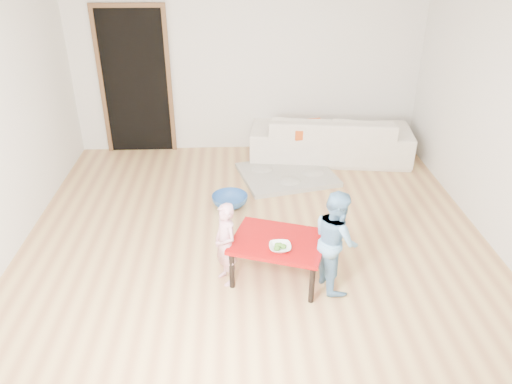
{
  "coord_description": "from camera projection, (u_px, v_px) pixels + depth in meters",
  "views": [
    {
      "loc": [
        -0.2,
        -4.6,
        3.01
      ],
      "look_at": [
        0.0,
        -0.2,
        0.65
      ],
      "focal_mm": 35.0,
      "sensor_mm": 36.0,
      "label": 1
    }
  ],
  "objects": [
    {
      "name": "basin",
      "position": [
        230.0,
        201.0,
        6.04
      ],
      "size": [
        0.44,
        0.44,
        0.14
      ],
      "primitive_type": "imported",
      "color": "#2C5DA7",
      "rests_on": "floor"
    },
    {
      "name": "bowl",
      "position": [
        280.0,
        247.0,
        4.49
      ],
      "size": [
        0.2,
        0.2,
        0.05
      ],
      "primitive_type": "imported",
      "color": "white",
      "rests_on": "red_table"
    },
    {
      "name": "broccoli",
      "position": [
        280.0,
        247.0,
        4.49
      ],
      "size": [
        0.12,
        0.12,
        0.06
      ],
      "primitive_type": null,
      "color": "#2D5919",
      "rests_on": "red_table"
    },
    {
      "name": "sofa",
      "position": [
        330.0,
        136.0,
        7.18
      ],
      "size": [
        2.36,
        1.17,
        0.66
      ],
      "primitive_type": "imported",
      "rotation": [
        0.0,
        0.0,
        3.01
      ],
      "color": "white",
      "rests_on": "floor"
    },
    {
      "name": "cushion",
      "position": [
        308.0,
        129.0,
        6.96
      ],
      "size": [
        0.58,
        0.54,
        0.13
      ],
      "primitive_type": "cube",
      "rotation": [
        0.0,
        0.0,
        0.2
      ],
      "color": "#E45519",
      "rests_on": "sofa"
    },
    {
      "name": "red_table",
      "position": [
        278.0,
        259.0,
        4.74
      ],
      "size": [
        1.01,
        0.88,
        0.43
      ],
      "primitive_type": null,
      "rotation": [
        0.0,
        0.0,
        -0.33
      ],
      "color": "#980809",
      "rests_on": "floor"
    },
    {
      "name": "child_blue",
      "position": [
        336.0,
        240.0,
        4.52
      ],
      "size": [
        0.47,
        0.55,
        0.99
      ],
      "primitive_type": "imported",
      "rotation": [
        0.0,
        0.0,
        1.8
      ],
      "color": "#5C93D6",
      "rests_on": "floor"
    },
    {
      "name": "child_pink",
      "position": [
        226.0,
        244.0,
        4.59
      ],
      "size": [
        0.32,
        0.36,
        0.83
      ],
      "primitive_type": "imported",
      "rotation": [
        0.0,
        0.0,
        -1.08
      ],
      "color": "#D8627F",
      "rests_on": "floor"
    },
    {
      "name": "floor",
      "position": [
        255.0,
        235.0,
        5.48
      ],
      "size": [
        5.0,
        5.0,
        0.01
      ],
      "primitive_type": "cube",
      "color": "#B87F4F",
      "rests_on": "ground"
    },
    {
      "name": "doorway",
      "position": [
        136.0,
        83.0,
        7.12
      ],
      "size": [
        1.02,
        0.08,
        2.11
      ],
      "primitive_type": null,
      "color": "brown",
      "rests_on": "back_wall"
    },
    {
      "name": "back_wall",
      "position": [
        248.0,
        62.0,
        7.07
      ],
      "size": [
        5.0,
        0.02,
        2.6
      ],
      "primitive_type": "cube",
      "color": "white",
      "rests_on": "floor"
    },
    {
      "name": "blanket",
      "position": [
        287.0,
        175.0,
        6.75
      ],
      "size": [
        1.4,
        1.26,
        0.06
      ],
      "primitive_type": null,
      "rotation": [
        0.0,
        0.0,
        0.24
      ],
      "color": "#BCB7A5",
      "rests_on": "floor"
    },
    {
      "name": "right_wall",
      "position": [
        505.0,
        120.0,
        4.97
      ],
      "size": [
        0.02,
        5.0,
        2.6
      ],
      "primitive_type": "cube",
      "color": "white",
      "rests_on": "floor"
    }
  ]
}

